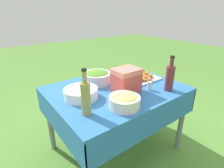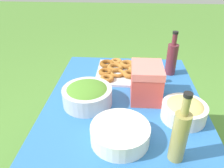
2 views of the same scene
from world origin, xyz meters
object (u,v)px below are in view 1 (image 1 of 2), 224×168
olive_oil_bottle (86,97)px  donut_platter (138,77)px  pasta_bowl (124,101)px  salad_bowl (97,77)px  cooler_box (126,81)px  plate_stack (81,93)px  wine_bottle (170,77)px

olive_oil_bottle → donut_platter: bearing=-160.3°
donut_platter → olive_oil_bottle: size_ratio=1.20×
pasta_bowl → olive_oil_bottle: (0.27, -0.09, 0.08)m
olive_oil_bottle → salad_bowl: bearing=-130.0°
olive_oil_bottle → cooler_box: bearing=-167.2°
salad_bowl → plate_stack: (0.28, 0.20, -0.02)m
pasta_bowl → wine_bottle: (-0.52, 0.01, 0.07)m
plate_stack → cooler_box: cooler_box is taller
pasta_bowl → cooler_box: size_ratio=1.05×
donut_platter → cooler_box: cooler_box is taller
pasta_bowl → plate_stack: 0.38m
olive_oil_bottle → wine_bottle: olive_oil_bottle is taller
salad_bowl → donut_platter: size_ratio=0.72×
plate_stack → donut_platter: bearing=-177.1°
plate_stack → wine_bottle: bearing=154.1°
pasta_bowl → donut_platter: bearing=-144.1°
salad_bowl → wine_bottle: (-0.42, 0.54, 0.06)m
plate_stack → olive_oil_bottle: size_ratio=0.83×
pasta_bowl → cooler_box: cooler_box is taller
pasta_bowl → donut_platter: size_ratio=0.59×
pasta_bowl → donut_platter: (-0.50, -0.36, -0.03)m
donut_platter → plate_stack: plate_stack is taller
donut_platter → plate_stack: size_ratio=1.44×
salad_bowl → olive_oil_bottle: 0.58m
pasta_bowl → donut_platter: 0.62m
olive_oil_bottle → cooler_box: size_ratio=1.50×
salad_bowl → cooler_box: size_ratio=1.29×
plate_stack → wine_bottle: wine_bottle is taller
donut_platter → plate_stack: 0.69m
pasta_bowl → olive_oil_bottle: bearing=-17.9°
pasta_bowl → wine_bottle: size_ratio=0.74×
olive_oil_bottle → wine_bottle: size_ratio=1.05×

